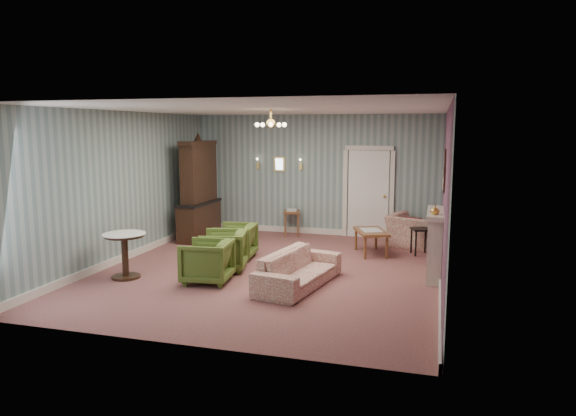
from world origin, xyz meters
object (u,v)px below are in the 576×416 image
(fireplace, at_px, (435,244))
(olive_chair_a, at_px, (207,259))
(olive_chair_b, at_px, (224,248))
(wingback_chair, at_px, (416,225))
(pedestal_table, at_px, (125,256))
(side_table_black, at_px, (421,242))
(coffee_table, at_px, (371,242))
(olive_chair_c, at_px, (236,239))
(dresser, at_px, (198,188))
(sofa_chintz, at_px, (299,263))

(fireplace, bearing_deg, olive_chair_a, -158.67)
(olive_chair_a, distance_m, fireplace, 3.94)
(olive_chair_b, distance_m, wingback_chair, 4.39)
(wingback_chair, distance_m, pedestal_table, 6.10)
(side_table_black, bearing_deg, olive_chair_b, -147.40)
(olive_chair_b, height_order, coffee_table, olive_chair_b)
(olive_chair_c, xyz_separation_m, side_table_black, (3.54, 1.29, -0.11))
(olive_chair_a, relative_size, dresser, 0.33)
(sofa_chintz, relative_size, pedestal_table, 2.45)
(olive_chair_c, relative_size, fireplace, 0.55)
(fireplace, bearing_deg, side_table_black, 100.25)
(sofa_chintz, distance_m, dresser, 4.43)
(fireplace, bearing_deg, coffee_table, 133.32)
(coffee_table, height_order, pedestal_table, pedestal_table)
(olive_chair_a, bearing_deg, side_table_black, 124.53)
(wingback_chair, height_order, coffee_table, wingback_chair)
(olive_chair_b, xyz_separation_m, wingback_chair, (3.29, 2.91, 0.07))
(coffee_table, bearing_deg, wingback_chair, 47.53)
(fireplace, bearing_deg, olive_chair_b, -170.35)
(side_table_black, bearing_deg, coffee_table, -167.90)
(olive_chair_b, height_order, dresser, dresser)
(olive_chair_a, height_order, fireplace, fireplace)
(olive_chair_a, relative_size, side_table_black, 1.43)
(olive_chair_c, bearing_deg, pedestal_table, -41.28)
(dresser, bearing_deg, olive_chair_a, -61.45)
(wingback_chair, bearing_deg, sofa_chintz, 85.25)
(olive_chair_a, bearing_deg, olive_chair_c, 178.36)
(olive_chair_b, bearing_deg, olive_chair_a, -10.80)
(sofa_chintz, height_order, fireplace, fireplace)
(olive_chair_a, height_order, sofa_chintz, olive_chair_a)
(olive_chair_b, xyz_separation_m, fireplace, (3.70, 0.63, 0.18))
(wingback_chair, xyz_separation_m, coffee_table, (-0.86, -0.94, -0.22))
(dresser, height_order, pedestal_table, dresser)
(side_table_black, bearing_deg, pedestal_table, -147.07)
(dresser, height_order, side_table_black, dresser)
(olive_chair_a, xyz_separation_m, dresser, (-1.66, 3.19, 0.82))
(olive_chair_b, height_order, wingback_chair, wingback_chair)
(sofa_chintz, bearing_deg, coffee_table, -8.15)
(fireplace, relative_size, pedestal_table, 1.76)
(sofa_chintz, height_order, dresser, dresser)
(olive_chair_c, distance_m, coffee_table, 2.78)
(pedestal_table, bearing_deg, olive_chair_b, 33.70)
(olive_chair_a, bearing_deg, olive_chair_b, 175.69)
(sofa_chintz, bearing_deg, dresser, 57.79)
(dresser, bearing_deg, sofa_chintz, -41.74)
(olive_chair_c, height_order, fireplace, fireplace)
(olive_chair_a, relative_size, coffee_table, 0.80)
(olive_chair_a, height_order, pedestal_table, pedestal_table)
(olive_chair_a, bearing_deg, wingback_chair, 131.86)
(coffee_table, xyz_separation_m, pedestal_table, (-3.86, -2.93, 0.15))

